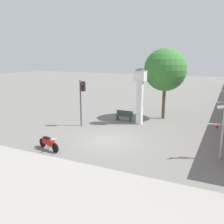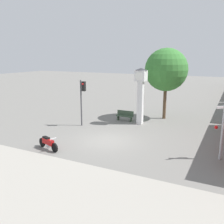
{
  "view_description": "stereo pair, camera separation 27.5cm",
  "coord_description": "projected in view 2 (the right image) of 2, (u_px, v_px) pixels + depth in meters",
  "views": [
    {
      "loc": [
        7.54,
        -14.98,
        5.92
      ],
      "look_at": [
        -0.36,
        1.43,
        1.74
      ],
      "focal_mm": 40.0,
      "sensor_mm": 36.0,
      "label": 1
    },
    {
      "loc": [
        7.79,
        -14.86,
        5.92
      ],
      "look_at": [
        -0.36,
        1.43,
        1.74
      ],
      "focal_mm": 40.0,
      "sensor_mm": 36.0,
      "label": 2
    }
  ],
  "objects": [
    {
      "name": "ground_plane",
      "position": [
        108.0,
        140.0,
        17.67
      ],
      "size": [
        120.0,
        120.0,
        0.0
      ],
      "primitive_type": "plane",
      "color": "slate"
    },
    {
      "name": "clock_tower",
      "position": [
        141.0,
        88.0,
        21.24
      ],
      "size": [
        1.07,
        1.07,
        4.86
      ],
      "color": "white",
      "rests_on": "ground_plane"
    },
    {
      "name": "railroad_crossing_signal",
      "position": [
        223.0,
        128.0,
        14.05
      ],
      "size": [
        0.9,
        0.82,
        3.46
      ],
      "color": "#B7B7BC",
      "rests_on": "ground_plane"
    },
    {
      "name": "traffic_light",
      "position": [
        82.0,
        95.0,
        20.79
      ],
      "size": [
        0.5,
        0.35,
        3.89
      ],
      "color": "#47474C",
      "rests_on": "ground_plane"
    },
    {
      "name": "street_tree",
      "position": [
        166.0,
        70.0,
        22.79
      ],
      "size": [
        3.92,
        3.92,
        6.56
      ],
      "color": "brown",
      "rests_on": "ground_plane"
    },
    {
      "name": "sidewalk_strip",
      "position": [
        35.0,
        186.0,
        11.39
      ],
      "size": [
        36.0,
        6.0,
        0.1
      ],
      "color": "#9E998E",
      "rests_on": "ground_plane"
    },
    {
      "name": "bench",
      "position": [
        125.0,
        115.0,
        22.9
      ],
      "size": [
        1.6,
        0.44,
        0.92
      ],
      "color": "#384C38",
      "rests_on": "ground_plane"
    },
    {
      "name": "motorcycle",
      "position": [
        48.0,
        143.0,
        15.94
      ],
      "size": [
        1.95,
        0.72,
        0.89
      ],
      "rotation": [
        0.0,
        0.0,
        -0.29
      ],
      "color": "black",
      "rests_on": "ground_plane"
    }
  ]
}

